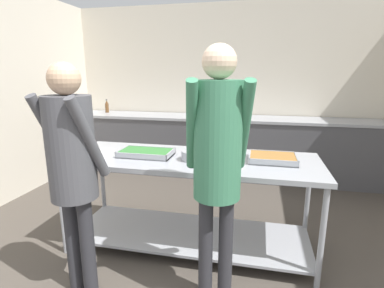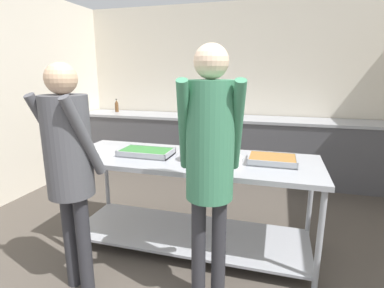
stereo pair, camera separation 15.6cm
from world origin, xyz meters
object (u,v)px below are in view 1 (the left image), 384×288
at_px(serving_tray_vegetables, 273,158).
at_px(guest_serving_right, 72,158).
at_px(serving_tray_roast, 146,153).
at_px(sauce_pan, 195,155).
at_px(broccoli_bowl, 232,158).
at_px(water_bottle, 107,107).
at_px(guest_serving_left, 218,152).
at_px(plate_stack, 101,153).

distance_m(serving_tray_vegetables, guest_serving_right, 1.58).
relative_size(serving_tray_roast, sauce_pan, 1.30).
height_order(broccoli_bowl, water_bottle, water_bottle).
relative_size(broccoli_bowl, guest_serving_left, 0.12).
distance_m(serving_tray_vegetables, water_bottle, 3.40).
height_order(sauce_pan, serving_tray_vegetables, sauce_pan).
xyz_separation_m(serving_tray_roast, broccoli_bowl, (0.77, -0.03, 0.01)).
distance_m(serving_tray_roast, water_bottle, 2.69).
relative_size(plate_stack, broccoli_bowl, 1.18).
xyz_separation_m(plate_stack, guest_serving_right, (0.15, -0.64, 0.15)).
bearing_deg(serving_tray_vegetables, guest_serving_left, -117.86).
distance_m(serving_tray_roast, broccoli_bowl, 0.77).
bearing_deg(plate_stack, broccoli_bowl, 3.10).
bearing_deg(water_bottle, plate_stack, -63.13).
height_order(serving_tray_roast, broccoli_bowl, broccoli_bowl).
bearing_deg(guest_serving_right, sauce_pan, 45.45).
height_order(sauce_pan, guest_serving_right, guest_serving_right).
xyz_separation_m(serving_tray_vegetables, guest_serving_right, (-1.35, -0.82, 0.15)).
relative_size(sauce_pan, guest_serving_left, 0.21).
bearing_deg(guest_serving_left, plate_stack, 154.50).
relative_size(plate_stack, sauce_pan, 0.67).
distance_m(plate_stack, guest_serving_right, 0.68).
height_order(plate_stack, serving_tray_roast, serving_tray_roast).
height_order(serving_tray_vegetables, water_bottle, water_bottle).
distance_m(serving_tray_vegetables, guest_serving_left, 0.83).
relative_size(serving_tray_vegetables, water_bottle, 1.77).
bearing_deg(serving_tray_roast, sauce_pan, -4.14).
xyz_separation_m(serving_tray_roast, water_bottle, (-1.55, 2.19, 0.14)).
relative_size(serving_tray_roast, serving_tray_vegetables, 1.20).
relative_size(serving_tray_vegetables, guest_serving_right, 0.24).
height_order(serving_tray_roast, sauce_pan, sauce_pan).
relative_size(broccoli_bowl, guest_serving_right, 0.12).
relative_size(plate_stack, serving_tray_vegetables, 0.62).
bearing_deg(plate_stack, serving_tray_vegetables, 6.57).
height_order(sauce_pan, broccoli_bowl, broccoli_bowl).
xyz_separation_m(sauce_pan, guest_serving_left, (0.28, -0.60, 0.20)).
bearing_deg(guest_serving_right, serving_tray_roast, 72.04).
bearing_deg(serving_tray_roast, plate_stack, -166.48).
height_order(plate_stack, serving_tray_vegetables, serving_tray_vegetables).
distance_m(broccoli_bowl, guest_serving_right, 1.24).
bearing_deg(broccoli_bowl, serving_tray_roast, 177.67).
bearing_deg(sauce_pan, serving_tray_roast, 175.86).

